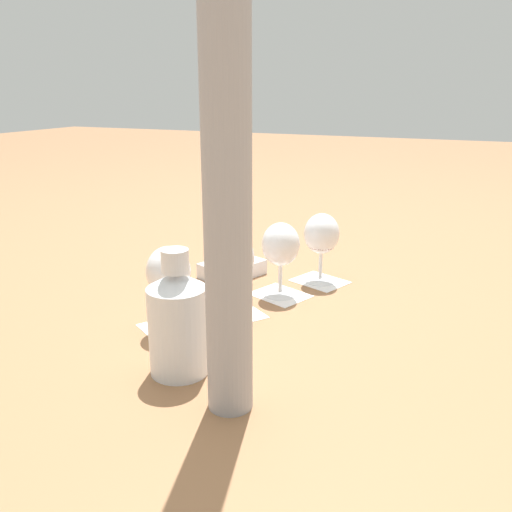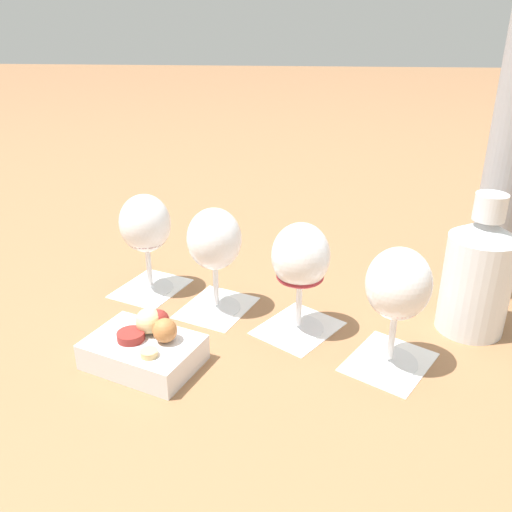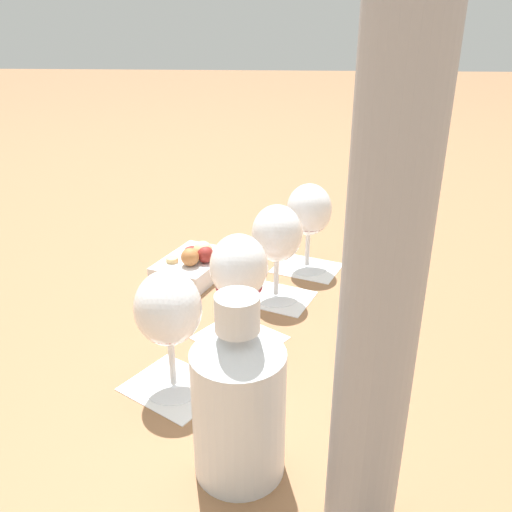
# 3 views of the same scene
# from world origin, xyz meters

# --- Properties ---
(ground_plane) EXTENTS (8.00, 8.00, 0.00)m
(ground_plane) POSITION_xyz_m (0.00, 0.00, 0.00)
(ground_plane) COLOR #936642
(tasting_card_0) EXTENTS (0.14, 0.15, 0.00)m
(tasting_card_0) POSITION_xyz_m (-0.18, 0.09, 0.00)
(tasting_card_0) COLOR white
(tasting_card_0) RESTS_ON ground_plane
(tasting_card_1) EXTENTS (0.14, 0.15, 0.00)m
(tasting_card_1) POSITION_xyz_m (-0.06, 0.02, 0.00)
(tasting_card_1) COLOR white
(tasting_card_1) RESTS_ON ground_plane
(tasting_card_2) EXTENTS (0.13, 0.14, 0.00)m
(tasting_card_2) POSITION_xyz_m (0.07, -0.03, 0.00)
(tasting_card_2) COLOR white
(tasting_card_2) RESTS_ON ground_plane
(tasting_card_3) EXTENTS (0.13, 0.14, 0.00)m
(tasting_card_3) POSITION_xyz_m (0.19, -0.08, 0.00)
(tasting_card_3) COLOR white
(tasting_card_3) RESTS_ON ground_plane
(wine_glass_0) EXTENTS (0.08, 0.08, 0.16)m
(wine_glass_0) POSITION_xyz_m (-0.18, 0.09, 0.11)
(wine_glass_0) COLOR white
(wine_glass_0) RESTS_ON tasting_card_0
(wine_glass_1) EXTENTS (0.08, 0.08, 0.16)m
(wine_glass_1) POSITION_xyz_m (-0.06, 0.02, 0.11)
(wine_glass_1) COLOR white
(wine_glass_1) RESTS_ON tasting_card_1
(wine_glass_2) EXTENTS (0.08, 0.08, 0.16)m
(wine_glass_2) POSITION_xyz_m (0.07, -0.03, 0.11)
(wine_glass_2) COLOR white
(wine_glass_2) RESTS_ON tasting_card_2
(wine_glass_3) EXTENTS (0.08, 0.08, 0.16)m
(wine_glass_3) POSITION_xyz_m (0.19, -0.08, 0.11)
(wine_glass_3) COLOR white
(wine_glass_3) RESTS_ON tasting_card_3
(ceramic_vase) EXTENTS (0.09, 0.09, 0.20)m
(ceramic_vase) POSITION_xyz_m (-0.30, -0.00, 0.09)
(ceramic_vase) COLOR silver
(ceramic_vase) RESTS_ON ground_plane
(snack_dish) EXTENTS (0.17, 0.14, 0.07)m
(snack_dish) POSITION_xyz_m (0.14, 0.12, 0.02)
(snack_dish) COLOR silver
(snack_dish) RESTS_ON ground_plane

